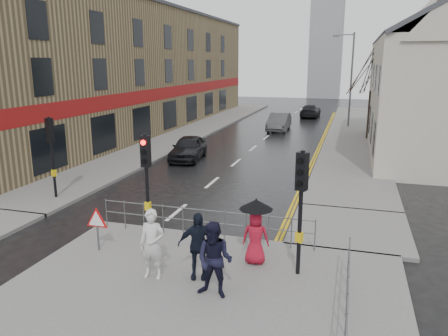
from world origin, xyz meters
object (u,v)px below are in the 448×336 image
Objects in this scene: pedestrian_b at (215,260)px; pedestrian_d at (198,246)px; pedestrian_with_umbrella at (256,227)px; car_parked at (188,148)px; pedestrian_a at (152,244)px; car_mid at (279,122)px.

pedestrian_b is 1.05× the size of pedestrian_d.
pedestrian_d is at bearing -134.90° from pedestrian_with_umbrella.
pedestrian_with_umbrella reaches higher than pedestrian_d.
pedestrian_with_umbrella is at bearing -67.89° from car_parked.
pedestrian_d is (1.15, 0.33, -0.04)m from pedestrian_a.
pedestrian_a reaches higher than car_parked.
pedestrian_b reaches higher than car_mid.
pedestrian_b is at bearing -18.12° from pedestrian_a.
car_mid is (-1.18, 27.12, -0.34)m from pedestrian_a.
pedestrian_d is (-0.71, 0.78, -0.04)m from pedestrian_b.
pedestrian_b is at bearing -73.12° from car_parked.
pedestrian_b is 1.05m from pedestrian_d.
car_mid is (-2.33, 26.79, -0.31)m from pedestrian_d.
pedestrian_d reaches higher than car_mid.
car_mid reaches higher than car_parked.
pedestrian_with_umbrella is at bearing -82.67° from car_mid.
car_mid is at bearing 69.05° from car_parked.
pedestrian_d is at bearing 136.72° from pedestrian_b.
pedestrian_d is 0.40× the size of car_mid.
pedestrian_b reaches higher than pedestrian_a.
pedestrian_b reaches higher than pedestrian_d.
car_mid is (-3.59, 25.52, -0.48)m from pedestrian_with_umbrella.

